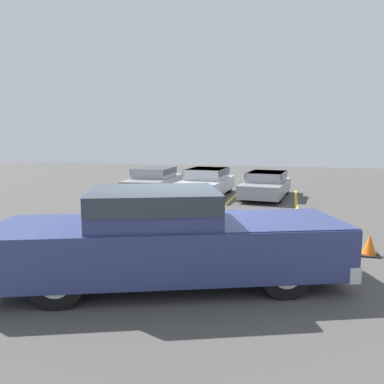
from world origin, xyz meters
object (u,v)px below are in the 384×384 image
at_px(traffic_cone, 369,246).
at_px(parked_sedan_a, 154,179).
at_px(parked_sedan_c, 266,184).
at_px(pickup_truck, 173,237).
at_px(parked_sedan_b, 207,181).

bearing_deg(traffic_cone, parked_sedan_a, 135.37).
relative_size(parked_sedan_a, parked_sedan_c, 1.02).
relative_size(pickup_truck, parked_sedan_c, 1.43).
xyz_separation_m(parked_sedan_b, parked_sedan_c, (2.76, 0.13, -0.05)).
bearing_deg(pickup_truck, parked_sedan_c, 64.07).
xyz_separation_m(parked_sedan_b, traffic_cone, (5.64, -8.01, -0.46)).
distance_m(parked_sedan_b, traffic_cone, 9.80).
xyz_separation_m(parked_sedan_a, parked_sedan_c, (5.50, -0.14, -0.03)).
bearing_deg(pickup_truck, parked_sedan_b, 78.56).
height_order(parked_sedan_a, parked_sedan_b, parked_sedan_b).
height_order(pickup_truck, parked_sedan_b, pickup_truck).
distance_m(parked_sedan_a, parked_sedan_c, 5.50).
distance_m(pickup_truck, parked_sedan_b, 10.94).
height_order(pickup_truck, parked_sedan_a, pickup_truck).
distance_m(pickup_truck, traffic_cone, 4.79).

